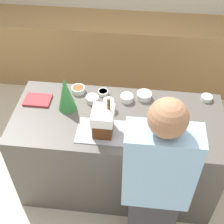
% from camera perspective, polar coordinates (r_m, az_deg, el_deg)
% --- Properties ---
extents(ground_plane, '(12.00, 12.00, 0.00)m').
position_cam_1_polar(ground_plane, '(3.35, 0.87, -12.35)').
color(ground_plane, beige).
extents(back_cabinet_block, '(6.00, 0.60, 0.91)m').
position_cam_1_polar(back_cabinet_block, '(4.26, 3.32, 10.78)').
color(back_cabinet_block, '#9E7547').
rests_on(back_cabinet_block, ground_plane).
extents(kitchen_island, '(1.79, 0.79, 0.93)m').
position_cam_1_polar(kitchen_island, '(2.97, 0.96, -7.38)').
color(kitchen_island, '#514C47').
rests_on(kitchen_island, ground_plane).
extents(baking_tray, '(0.43, 0.28, 0.01)m').
position_cam_1_polar(baking_tray, '(2.50, -1.59, -3.64)').
color(baking_tray, '#9E9EA8').
rests_on(baking_tray, kitchen_island).
extents(gingerbread_house, '(0.17, 0.20, 0.32)m').
position_cam_1_polar(gingerbread_house, '(2.41, -1.64, -1.65)').
color(gingerbread_house, '#5B2D14').
rests_on(gingerbread_house, baking_tray).
extents(decorative_tree, '(0.16, 0.16, 0.33)m').
position_cam_1_polar(decorative_tree, '(2.62, -8.45, 3.31)').
color(decorative_tree, '#33843D').
rests_on(decorative_tree, kitchen_island).
extents(candy_bowl_far_right, '(0.10, 0.10, 0.04)m').
position_cam_1_polar(candy_bowl_far_right, '(2.90, 16.94, 2.51)').
color(candy_bowl_far_right, silver).
rests_on(candy_bowl_far_right, kitchen_island).
extents(candy_bowl_near_tray_right, '(0.09, 0.09, 0.04)m').
position_cam_1_polar(candy_bowl_near_tray_right, '(2.83, -1.64, 3.61)').
color(candy_bowl_near_tray_right, silver).
rests_on(candy_bowl_near_tray_right, kitchen_island).
extents(candy_bowl_near_tray_left, '(0.11, 0.11, 0.05)m').
position_cam_1_polar(candy_bowl_near_tray_left, '(2.76, 2.71, 2.63)').
color(candy_bowl_near_tray_left, white).
rests_on(candy_bowl_near_tray_left, kitchen_island).
extents(candy_bowl_behind_tray, '(0.13, 0.13, 0.05)m').
position_cam_1_polar(candy_bowl_behind_tray, '(2.80, 5.91, 3.05)').
color(candy_bowl_behind_tray, silver).
rests_on(candy_bowl_behind_tray, kitchen_island).
extents(candy_bowl_beside_tree, '(0.11, 0.11, 0.05)m').
position_cam_1_polar(candy_bowl_beside_tree, '(2.76, -3.62, 2.42)').
color(candy_bowl_beside_tree, silver).
rests_on(candy_bowl_beside_tree, kitchen_island).
extents(candy_bowl_front_corner, '(0.12, 0.12, 0.05)m').
position_cam_1_polar(candy_bowl_front_corner, '(2.86, -6.20, 4.15)').
color(candy_bowl_front_corner, silver).
rests_on(candy_bowl_front_corner, kitchen_island).
extents(candy_bowl_far_left, '(0.12, 0.12, 0.04)m').
position_cam_1_polar(candy_bowl_far_left, '(2.61, 10.25, -1.60)').
color(candy_bowl_far_left, silver).
rests_on(candy_bowl_far_left, kitchen_island).
extents(cookbook, '(0.23, 0.17, 0.02)m').
position_cam_1_polar(cookbook, '(2.84, -13.44, 2.15)').
color(cookbook, '#B23338').
rests_on(cookbook, kitchen_island).
extents(mug, '(0.09, 0.09, 0.09)m').
position_cam_1_polar(mug, '(2.67, -0.62, 1.45)').
color(mug, white).
rests_on(mug, kitchen_island).
extents(person, '(0.45, 0.57, 1.73)m').
position_cam_1_polar(person, '(2.25, 7.87, -14.03)').
color(person, '#333338').
rests_on(person, ground_plane).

